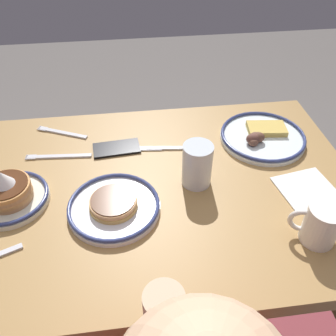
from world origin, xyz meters
TOP-DOWN VIEW (x-y plane):
  - ground_plane at (0.00, 0.00)m, footprint 6.00×6.00m
  - dining_table at (0.00, 0.00)m, footprint 1.17×0.78m
  - plate_near_main at (-0.37, -0.17)m, footprint 0.27×0.27m
  - plate_center_pancakes at (0.38, 0.01)m, footprint 0.20×0.20m
  - plate_far_companion at (0.11, 0.08)m, footprint 0.24×0.24m
  - coffee_mug at (-0.37, 0.23)m, footprint 0.11×0.08m
  - drinking_glass at (-0.12, 0.00)m, footprint 0.08×0.08m
  - cell_phone at (0.10, -0.18)m, footprint 0.15×0.08m
  - paper_napkin at (-0.42, 0.07)m, footprint 0.17×0.16m
  - fork_near at (0.27, -0.29)m, footprint 0.17×0.09m
  - fork_far at (0.27, -0.16)m, footprint 0.20×0.03m
  - butter_knife at (-0.06, -0.16)m, footprint 0.21×0.04m

SIDE VIEW (x-z plane):
  - ground_plane at x=0.00m, z-range 0.00..0.00m
  - dining_table at x=0.00m, z-range 0.24..1.00m
  - paper_napkin at x=-0.42m, z-range 0.75..0.76m
  - butter_knife at x=-0.06m, z-range 0.75..0.76m
  - fork_far at x=0.27m, z-range 0.76..0.76m
  - fork_near at x=0.27m, z-range 0.76..0.76m
  - cell_phone at x=0.10m, z-range 0.75..0.76m
  - plate_near_main at x=-0.37m, z-range 0.75..0.79m
  - plate_far_companion at x=0.11m, z-range 0.75..0.79m
  - plate_center_pancakes at x=0.38m, z-range 0.73..0.84m
  - coffee_mug at x=-0.37m, z-range 0.76..0.86m
  - drinking_glass at x=-0.12m, z-range 0.75..0.87m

